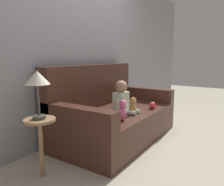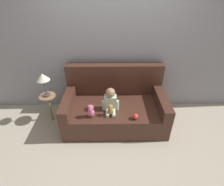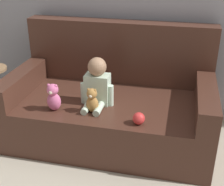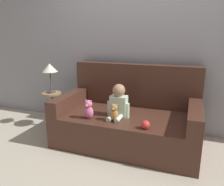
{
  "view_description": "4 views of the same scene",
  "coord_description": "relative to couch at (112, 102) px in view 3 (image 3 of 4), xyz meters",
  "views": [
    {
      "loc": [
        -2.44,
        -1.51,
        1.11
      ],
      "look_at": [
        -0.11,
        0.0,
        0.65
      ],
      "focal_mm": 35.0,
      "sensor_mm": 36.0,
      "label": 1
    },
    {
      "loc": [
        -0.08,
        -2.49,
        2.28
      ],
      "look_at": [
        -0.05,
        -0.04,
        0.68
      ],
      "focal_mm": 28.0,
      "sensor_mm": 36.0,
      "label": 2
    },
    {
      "loc": [
        0.58,
        -2.41,
        1.65
      ],
      "look_at": [
        0.05,
        -0.14,
        0.52
      ],
      "focal_mm": 50.0,
      "sensor_mm": 36.0,
      "label": 3
    },
    {
      "loc": [
        0.73,
        -2.55,
        1.39
      ],
      "look_at": [
        -0.17,
        -0.12,
        0.7
      ],
      "focal_mm": 35.0,
      "sensor_mm": 36.0,
      "label": 4
    }
  ],
  "objects": [
    {
      "name": "teddy_bear_brown",
      "position": [
        -0.08,
        -0.36,
        0.18
      ],
      "size": [
        0.12,
        0.1,
        0.21
      ],
      "color": "#AD7A3D",
      "rests_on": "couch"
    },
    {
      "name": "plush_toy_side",
      "position": [
        -0.39,
        -0.4,
        0.2
      ],
      "size": [
        0.11,
        0.11,
        0.24
      ],
      "color": "#DB6699",
      "rests_on": "couch"
    },
    {
      "name": "couch",
      "position": [
        0.0,
        0.0,
        0.0
      ],
      "size": [
        1.79,
        1.0,
        1.0
      ],
      "color": "#47281E",
      "rests_on": "ground_plane"
    },
    {
      "name": "person_baby",
      "position": [
        -0.08,
        -0.21,
        0.26
      ],
      "size": [
        0.29,
        0.32,
        0.41
      ],
      "color": "silver",
      "rests_on": "couch"
    },
    {
      "name": "toy_ball",
      "position": [
        0.32,
        -0.46,
        0.13
      ],
      "size": [
        0.09,
        0.09,
        0.09
      ],
      "color": "red",
      "rests_on": "couch"
    },
    {
      "name": "ground_plane",
      "position": [
        0.0,
        -0.08,
        -0.32
      ],
      "size": [
        12.0,
        12.0,
        0.0
      ],
      "primitive_type": "plane",
      "color": "#B7AD99"
    }
  ]
}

